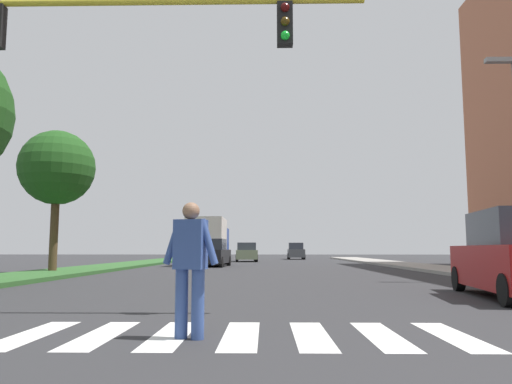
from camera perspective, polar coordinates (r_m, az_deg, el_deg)
The scene contains 10 objects.
ground_plane at distance 28.59m, azimuth 0.48°, elevation -8.78°, with size 140.00×140.00×0.00m, color #2D2D30.
crosswalk at distance 6.60m, azimuth -1.74°, elevation -16.16°, with size 5.85×2.20×0.01m.
median_strip at distance 28.07m, azimuth -17.81°, elevation -8.36°, with size 3.18×64.00×0.15m, color #2D5B28.
tree_far at distance 24.24m, azimuth -21.95°, elevation 2.55°, with size 3.38×3.38×6.32m.
sidewalk_right at distance 28.07m, azimuth 20.08°, elevation -8.28°, with size 3.00×64.00×0.15m, color #9E9991.
pedestrian_performer at distance 6.30m, azimuth -7.58°, elevation -8.06°, with size 0.74×0.33×1.69m.
sedan_midblock at distance 31.40m, azimuth -5.00°, elevation -7.11°, with size 2.04×4.25×1.73m.
sedan_distant at distance 43.73m, azimuth -1.11°, elevation -7.01°, with size 2.11×4.63×1.65m.
sedan_far_horizon at distance 53.65m, azimuth 4.62°, elevation -6.86°, with size 1.86×4.34×1.76m.
truck_box_delivery at distance 33.45m, azimuth -5.52°, elevation -5.63°, with size 2.40×6.20×3.10m.
Camera 1 is at (0.32, 1.44, 1.10)m, focal length 34.72 mm.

